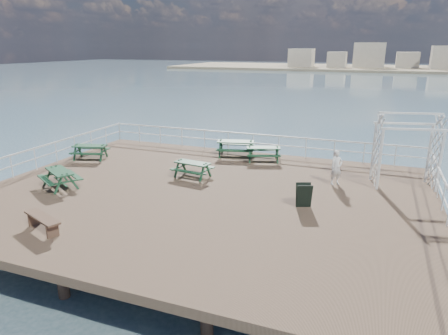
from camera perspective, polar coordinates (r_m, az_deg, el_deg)
ground at (r=16.44m, az=-2.93°, el=-4.08°), size 18.00×14.00×0.30m
sea_backdrop at (r=148.33m, az=24.07°, el=13.16°), size 300.00×300.00×9.20m
railing at (r=18.40m, az=0.05°, el=1.61°), size 17.77×13.76×1.10m
picnic_table_a at (r=22.26m, az=-18.60°, el=2.53°), size 2.03×1.80×0.84m
picnic_table_b at (r=21.59m, az=1.69°, el=3.21°), size 2.27×1.99×0.96m
picnic_table_c at (r=20.82m, az=5.64°, el=2.39°), size 2.07×1.87×0.83m
picnic_table_d at (r=18.20m, az=-22.43°, el=-1.00°), size 2.18×2.05×0.83m
picnic_table_e at (r=18.20m, az=-4.53°, el=0.18°), size 1.79×1.52×0.79m
flat_bench_far at (r=14.22m, az=-24.51°, el=-6.85°), size 1.79×1.03×0.51m
trellis_arbor at (r=18.43m, az=24.51°, el=1.77°), size 2.77×1.89×3.15m
sandwich_board at (r=15.08m, az=11.33°, el=-3.95°), size 0.68×0.60×0.92m
person at (r=17.75m, az=15.75°, el=-0.01°), size 0.66×0.63×1.51m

